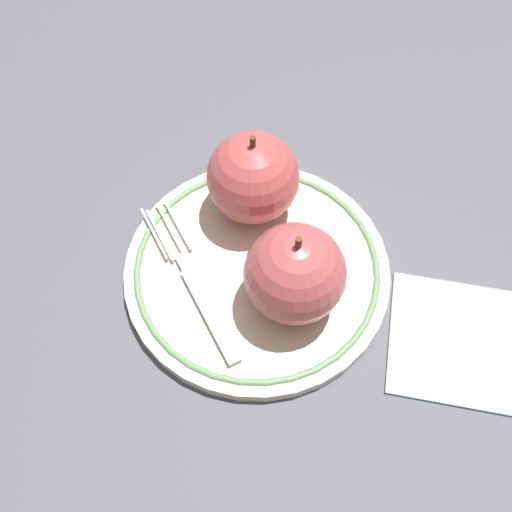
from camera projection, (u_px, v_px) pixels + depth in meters
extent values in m
plane|color=#54545B|center=(241.00, 269.00, 0.53)|extent=(2.00, 2.00, 0.00)
cylinder|color=beige|center=(256.00, 273.00, 0.52)|extent=(0.24, 0.24, 0.01)
torus|color=#6E9763|center=(256.00, 269.00, 0.51)|extent=(0.22, 0.22, 0.01)
sphere|color=#C84E4D|center=(253.00, 178.00, 0.51)|extent=(0.08, 0.08, 0.08)
cylinder|color=brown|center=(253.00, 143.00, 0.47)|extent=(0.01, 0.01, 0.01)
sphere|color=#C04F50|center=(295.00, 274.00, 0.46)|extent=(0.08, 0.08, 0.08)
cylinder|color=brown|center=(298.00, 243.00, 0.42)|extent=(0.01, 0.01, 0.01)
cube|color=silver|center=(210.00, 314.00, 0.48)|extent=(0.08, 0.08, 0.00)
cube|color=silver|center=(183.00, 262.00, 0.51)|extent=(0.02, 0.02, 0.00)
cube|color=silver|center=(177.00, 225.00, 0.53)|extent=(0.04, 0.05, 0.00)
cube|color=silver|center=(170.00, 228.00, 0.53)|extent=(0.04, 0.05, 0.00)
cube|color=silver|center=(162.00, 231.00, 0.53)|extent=(0.04, 0.05, 0.00)
cube|color=silver|center=(154.00, 235.00, 0.52)|extent=(0.04, 0.05, 0.00)
cube|color=#AAB5D7|center=(463.00, 341.00, 0.49)|extent=(0.13, 0.14, 0.01)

